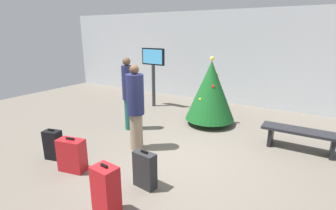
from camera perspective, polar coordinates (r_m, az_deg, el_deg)
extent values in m
plane|color=#665E54|center=(5.42, 1.22, -11.53)|extent=(16.00, 16.00, 0.00)
cube|color=#B7BCC1|center=(9.36, 16.57, 9.92)|extent=(16.00, 0.20, 3.25)
cylinder|color=#4C3319|center=(7.34, 9.17, -3.57)|extent=(0.12, 0.12, 0.16)
cone|color=#14511E|center=(7.09, 9.48, 3.19)|extent=(1.35, 1.35, 1.62)
sphere|color=#F2D84C|center=(6.96, 9.81, 10.18)|extent=(0.12, 0.12, 0.12)
sphere|color=blue|center=(7.62, 9.81, 1.34)|extent=(0.08, 0.08, 0.08)
sphere|color=yellow|center=(6.86, 7.21, 1.28)|extent=(0.08, 0.08, 0.08)
sphere|color=yellow|center=(7.48, 11.60, 1.49)|extent=(0.08, 0.08, 0.08)
sphere|color=yellow|center=(7.05, 10.86, 6.54)|extent=(0.08, 0.08, 0.08)
sphere|color=red|center=(6.82, 10.01, 4.12)|extent=(0.08, 0.08, 0.08)
cylinder|color=#333338|center=(8.85, -3.24, 4.30)|extent=(0.12, 0.12, 1.44)
cube|color=black|center=(8.71, -3.35, 10.73)|extent=(0.89, 0.13, 0.55)
cube|color=#4CB2F2|center=(8.67, -3.52, 10.71)|extent=(0.80, 0.06, 0.47)
cube|color=black|center=(6.23, 27.64, -5.20)|extent=(1.61, 0.44, 0.06)
cube|color=black|center=(6.36, 21.94, -6.40)|extent=(0.08, 0.35, 0.42)
cube|color=black|center=(6.32, 32.84, -8.02)|extent=(0.08, 0.35, 0.42)
cylinder|color=gray|center=(5.68, -7.06, -5.85)|extent=(0.28, 0.28, 0.81)
cylinder|color=#1E234C|center=(5.43, -7.35, 2.35)|extent=(0.45, 0.45, 0.86)
sphere|color=brown|center=(5.33, -7.56, 7.88)|extent=(0.20, 0.20, 0.20)
cylinder|color=#19594C|center=(6.84, -8.74, -2.07)|extent=(0.21, 0.21, 0.82)
cylinder|color=#1E234C|center=(6.63, -9.04, 4.92)|extent=(0.28, 0.28, 0.88)
sphere|color=brown|center=(6.55, -9.25, 9.54)|extent=(0.20, 0.20, 0.20)
cube|color=#232326|center=(4.37, -5.19, -14.22)|extent=(0.41, 0.23, 0.62)
cube|color=black|center=(4.22, -5.31, -10.35)|extent=(0.14, 0.05, 0.04)
cube|color=#B2191E|center=(5.13, -20.63, -10.44)|extent=(0.54, 0.35, 0.62)
cube|color=black|center=(5.00, -21.00, -7.03)|extent=(0.18, 0.07, 0.04)
cube|color=#B2191E|center=(3.81, -13.63, -18.35)|extent=(0.37, 0.29, 0.77)
cube|color=black|center=(3.60, -14.06, -13.02)|extent=(0.12, 0.04, 0.04)
cube|color=black|center=(5.74, -24.21, -8.10)|extent=(0.38, 0.28, 0.60)
cube|color=black|center=(5.62, -24.58, -5.09)|extent=(0.12, 0.06, 0.04)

